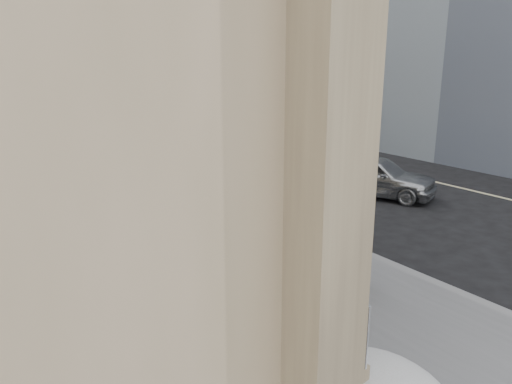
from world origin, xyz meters
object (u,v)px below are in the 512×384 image
pedestrian (301,230)px  mounted_horse_left (243,222)px  car_grey (245,126)px  mounted_horse_right (309,230)px  car_silver (374,175)px

pedestrian → mounted_horse_left: bearing=135.6°
mounted_horse_left → car_grey: 19.36m
mounted_horse_right → car_grey: bearing=-141.4°
mounted_horse_left → car_silver: mounted_horse_left is taller
mounted_horse_right → car_grey: mounted_horse_right is taller
car_silver → car_grey: size_ratio=1.00×
pedestrian → car_grey: bearing=58.7°
mounted_horse_right → car_silver: size_ratio=0.65×
mounted_horse_right → pedestrian: mounted_horse_right is taller
mounted_horse_right → car_grey: size_ratio=0.65×
pedestrian → car_grey: (9.82, 16.98, -0.36)m
car_silver → car_grey: car_silver is taller
car_silver → mounted_horse_right: bearing=-171.8°
pedestrian → car_silver: size_ratio=0.40×
mounted_horse_left → pedestrian: (0.98, -0.92, -0.13)m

